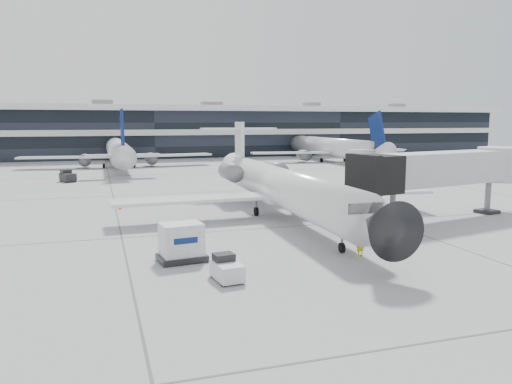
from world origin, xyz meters
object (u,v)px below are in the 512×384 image
object	(u,v)px
ramp_worker	(360,241)
cargo_uld	(182,243)
regional_jet	(280,185)
jet_bridge	(452,168)
baggage_tug	(227,269)

from	to	relation	value
ramp_worker	cargo_uld	xyz separation A→B (m)	(-10.06, 2.23, 0.12)
regional_jet	cargo_uld	distance (m)	14.42
jet_bridge	cargo_uld	bearing A→B (deg)	-177.60
jet_bridge	baggage_tug	world-z (taller)	jet_bridge
ramp_worker	cargo_uld	size ratio (longest dim) A/B	0.67
baggage_tug	regional_jet	bearing A→B (deg)	53.56
regional_jet	jet_bridge	distance (m)	13.84
ramp_worker	cargo_uld	bearing A→B (deg)	-39.53
jet_bridge	ramp_worker	xyz separation A→B (m)	(-12.71, -8.11, -3.14)
ramp_worker	baggage_tug	distance (m)	8.70
regional_jet	cargo_uld	xyz separation A→B (m)	(-9.79, -10.46, -1.59)
jet_bridge	ramp_worker	size ratio (longest dim) A/B	9.18
regional_jet	baggage_tug	bearing A→B (deg)	-117.86
regional_jet	ramp_worker	distance (m)	12.81
jet_bridge	ramp_worker	distance (m)	15.40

